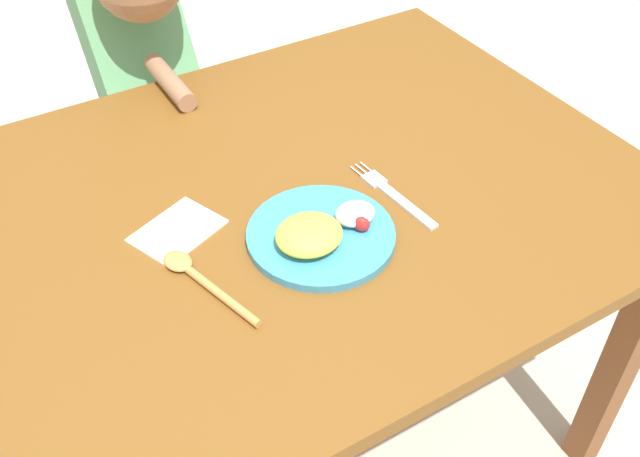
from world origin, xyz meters
The scene contains 7 objects.
ground_plane centered at (0.00, 0.00, 0.00)m, with size 8.00×8.00×0.00m, color #BFB5A6.
dining_table centered at (0.00, 0.00, 0.67)m, with size 1.35×0.94×0.76m.
plate centered at (0.03, -0.13, 0.78)m, with size 0.24×0.24×0.05m.
fork centered at (0.20, -0.10, 0.76)m, with size 0.04×0.21×0.01m.
spoon centered at (-0.17, -0.11, 0.77)m, with size 0.08×0.21×0.01m.
person centered at (0.00, 0.61, 0.61)m, with size 0.22×0.42×1.06m.
napkin centered at (-0.16, 0.01, 0.76)m, with size 0.14×0.10×0.00m, color white.
Camera 1 is at (-0.41, -0.86, 1.56)m, focal length 40.57 mm.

